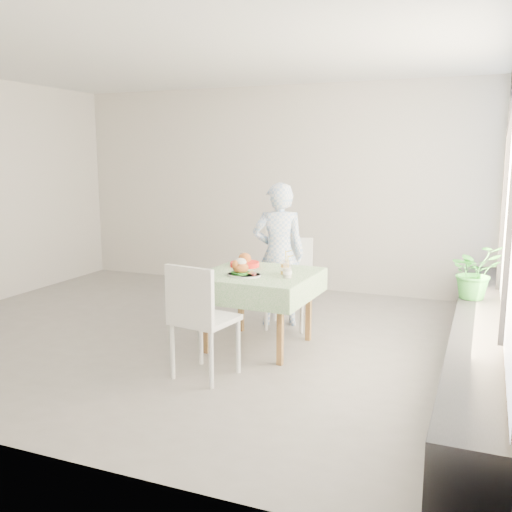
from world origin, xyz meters
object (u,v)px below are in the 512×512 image
at_px(main_dish, 242,270).
at_px(juice_cup_orange, 285,268).
at_px(chair_far, 288,300).
at_px(diner, 279,255).
at_px(potted_plant, 474,271).
at_px(cafe_table, 259,301).
at_px(chair_near, 204,342).

bearing_deg(main_dish, juice_cup_orange, 30.66).
bearing_deg(main_dish, chair_far, 81.70).
distance_m(diner, main_dish, 0.98).
xyz_separation_m(diner, main_dish, (-0.01, -0.98, 0.01)).
xyz_separation_m(juice_cup_orange, potted_plant, (1.67, 0.71, -0.04)).
distance_m(cafe_table, potted_plant, 2.08).
xyz_separation_m(cafe_table, juice_cup_orange, (0.26, 0.02, 0.34)).
distance_m(main_dish, juice_cup_orange, 0.41).
xyz_separation_m(chair_near, diner, (0.06, 1.68, 0.48)).
distance_m(juice_cup_orange, potted_plant, 1.81).
height_order(diner, potted_plant, diner).
relative_size(chair_near, main_dish, 3.01).
relative_size(cafe_table, chair_near, 1.10).
distance_m(chair_far, chair_near, 1.64).
distance_m(main_dish, potted_plant, 2.22).
distance_m(chair_far, main_dish, 1.07).
height_order(cafe_table, chair_far, chair_far).
relative_size(chair_far, diner, 0.61).
xyz_separation_m(chair_near, potted_plant, (2.07, 1.62, 0.46)).
bearing_deg(chair_near, juice_cup_orange, 66.07).
relative_size(chair_far, chair_near, 0.98).
bearing_deg(chair_far, cafe_table, -93.61).
height_order(chair_near, diner, diner).
distance_m(cafe_table, chair_far, 0.76).
bearing_deg(potted_plant, diner, 178.43).
xyz_separation_m(main_dish, juice_cup_orange, (0.35, 0.21, 0.01)).
bearing_deg(chair_far, main_dish, -98.30).
bearing_deg(diner, chair_far, 139.35).
distance_m(cafe_table, main_dish, 0.40).
relative_size(main_dish, potted_plant, 0.62).
height_order(cafe_table, juice_cup_orange, juice_cup_orange).
bearing_deg(chair_far, diner, 161.09).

